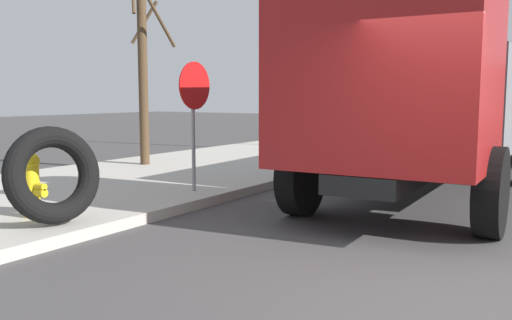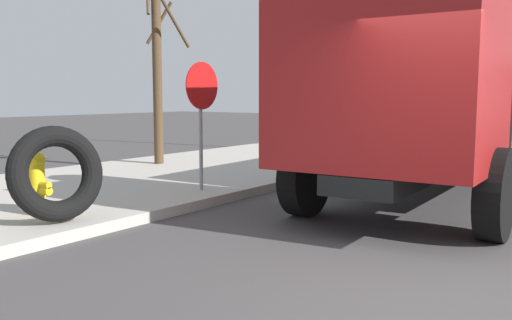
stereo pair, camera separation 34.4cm
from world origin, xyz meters
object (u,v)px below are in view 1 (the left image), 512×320
(fire_hydrant, at_px, (32,183))
(loose_tire, at_px, (53,175))
(street_light_pole, at_px, (365,34))
(stop_sign, at_px, (194,102))
(bare_tree, at_px, (143,55))
(dump_truck_gray, at_px, (429,101))

(fire_hydrant, xyz_separation_m, loose_tire, (-0.11, -0.57, 0.16))
(loose_tire, bearing_deg, street_light_pole, 2.26)
(street_light_pole, bearing_deg, stop_sign, -177.47)
(loose_tire, bearing_deg, fire_hydrant, 78.81)
(fire_hydrant, height_order, loose_tire, loose_tire)
(bare_tree, relative_size, street_light_pole, 0.71)
(loose_tire, bearing_deg, stop_sign, 1.46)
(stop_sign, xyz_separation_m, bare_tree, (2.14, 3.15, 0.99))
(stop_sign, relative_size, dump_truck_gray, 0.29)
(fire_hydrant, relative_size, stop_sign, 0.40)
(loose_tire, bearing_deg, bare_tree, 33.23)
(dump_truck_gray, height_order, bare_tree, bare_tree)
(loose_tire, distance_m, bare_tree, 6.15)
(stop_sign, bearing_deg, loose_tire, -178.54)
(loose_tire, relative_size, street_light_pole, 0.18)
(street_light_pole, bearing_deg, loose_tire, -177.74)
(loose_tire, relative_size, stop_sign, 0.56)
(fire_hydrant, relative_size, loose_tire, 0.71)
(dump_truck_gray, relative_size, bare_tree, 1.51)
(fire_hydrant, height_order, dump_truck_gray, dump_truck_gray)
(loose_tire, xyz_separation_m, stop_sign, (2.77, 0.07, 0.84))
(dump_truck_gray, bearing_deg, stop_sign, 122.94)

